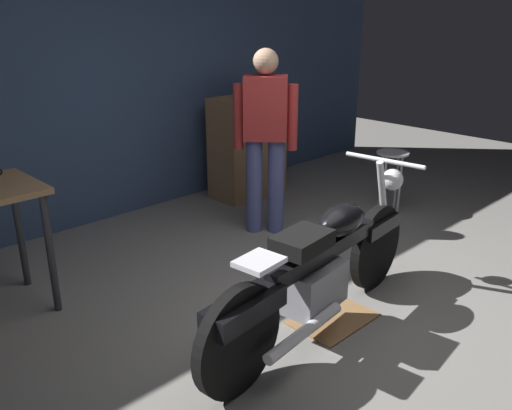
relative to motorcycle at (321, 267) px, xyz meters
name	(u,v)px	position (x,y,z in m)	size (l,w,h in m)	color
ground_plane	(334,318)	(0.18, 0.01, -0.45)	(12.00, 12.00, 0.00)	gray
back_wall	(104,58)	(0.18, 2.81, 1.10)	(8.00, 0.12, 3.10)	#384C70
motorcycle	(321,267)	(0.00, 0.00, 0.00)	(2.18, 0.64, 1.00)	black
person_standing	(265,134)	(0.93, 1.43, 0.48)	(0.42, 0.45, 1.67)	#545C98
shop_stool	(392,166)	(2.18, 0.88, 0.05)	(0.32, 0.32, 0.64)	#B2B2B7
wooden_dresser	(247,147)	(1.54, 2.31, 0.10)	(0.80, 0.47, 1.10)	#99724C
drip_tray	(333,319)	(0.16, 0.00, -0.44)	(0.56, 0.40, 0.01)	olive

